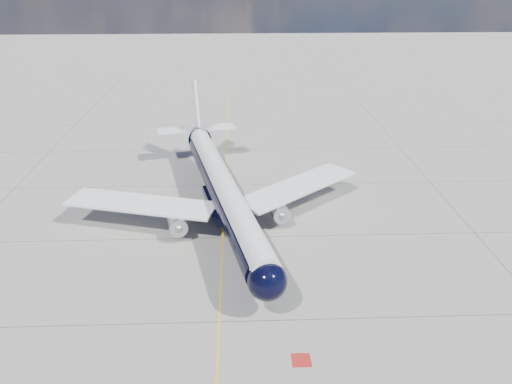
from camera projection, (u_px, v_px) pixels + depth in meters
ground at (226, 172)px, 76.46m from camera, size 320.00×320.00×0.00m
taxiway_centerline at (225, 185)px, 71.93m from camera, size 0.16×160.00×0.01m
red_marking at (301, 360)px, 40.46m from camera, size 1.60×1.60×0.01m
main_airliner at (222, 188)px, 61.22m from camera, size 36.98×45.65×13.32m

